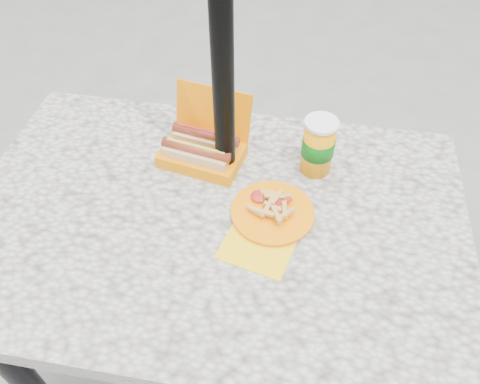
% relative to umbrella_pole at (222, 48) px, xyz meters
% --- Properties ---
extents(ground, '(60.00, 60.00, 0.00)m').
position_rel_umbrella_pole_xyz_m(ground, '(0.00, -0.16, -1.10)').
color(ground, slate).
extents(picnic_table, '(1.20, 0.80, 0.75)m').
position_rel_umbrella_pole_xyz_m(picnic_table, '(0.00, -0.16, -0.46)').
color(picnic_table, beige).
rests_on(picnic_table, ground).
extents(umbrella_pole, '(0.05, 0.05, 2.20)m').
position_rel_umbrella_pole_xyz_m(umbrella_pole, '(0.00, 0.00, 0.00)').
color(umbrella_pole, black).
rests_on(umbrella_pole, ground).
extents(hotdog_box, '(0.23, 0.21, 0.17)m').
position_rel_umbrella_pole_xyz_m(hotdog_box, '(-0.07, 0.03, -0.31)').
color(hotdog_box, '#FF8000').
rests_on(hotdog_box, picnic_table).
extents(fries_plate, '(0.21, 0.28, 0.04)m').
position_rel_umbrella_pole_xyz_m(fries_plate, '(0.14, -0.14, -0.34)').
color(fries_plate, yellow).
rests_on(fries_plate, picnic_table).
extents(soda_cup, '(0.08, 0.08, 0.16)m').
position_rel_umbrella_pole_xyz_m(soda_cup, '(0.23, 0.04, -0.27)').
color(soda_cup, '#FF9906').
rests_on(soda_cup, picnic_table).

